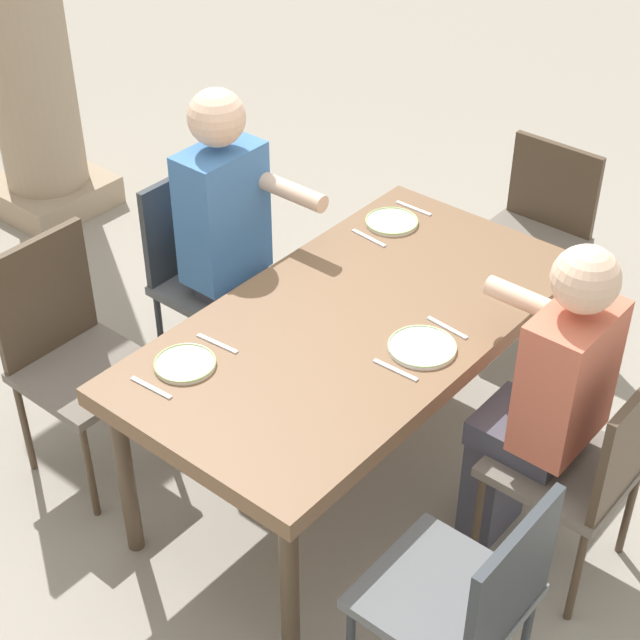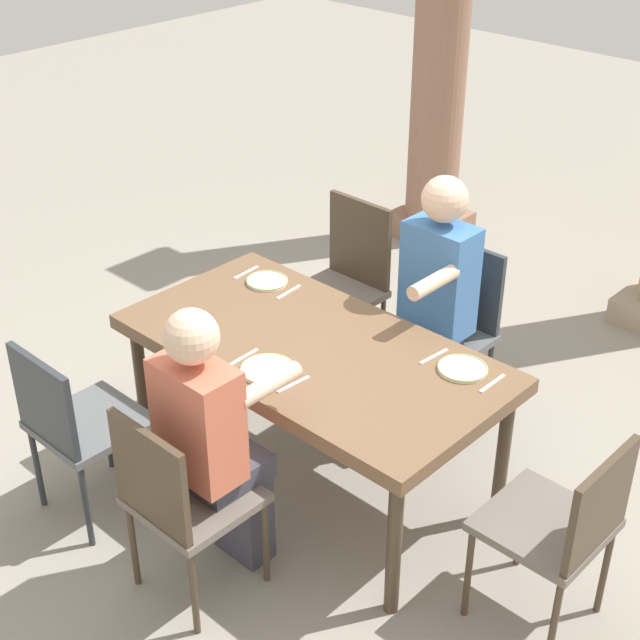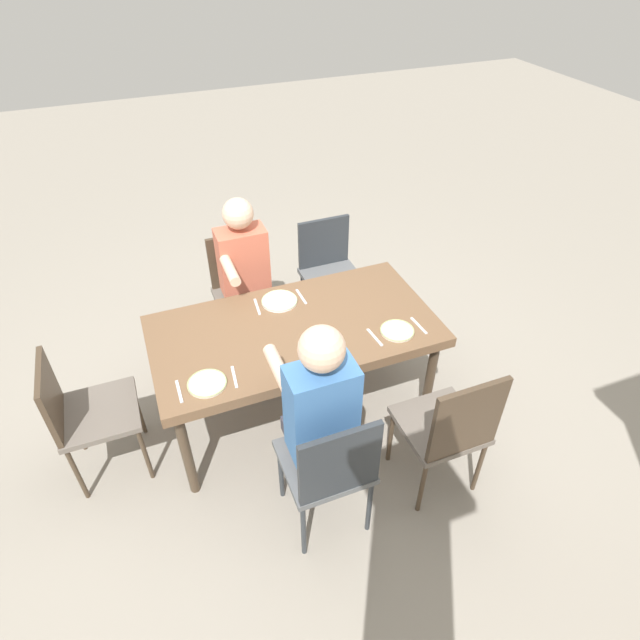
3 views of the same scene
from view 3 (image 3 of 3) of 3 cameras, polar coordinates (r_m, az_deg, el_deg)
ground_plane at (r=3.74m, az=-2.44°, el=-9.66°), size 16.00×16.00×0.00m
dining_table at (r=3.25m, az=-2.77°, el=-1.65°), size 1.74×0.91×0.75m
chair_west_north at (r=3.01m, az=13.91°, el=-11.14°), size 0.44×0.44×0.95m
chair_west_south at (r=4.18m, az=1.01°, el=5.73°), size 0.44×0.44×0.88m
chair_mid_north at (r=2.78m, az=1.09°, el=-15.54°), size 0.44×0.44×0.93m
chair_mid_south at (r=4.01m, az=-8.42°, el=3.66°), size 0.44×0.44×0.89m
chair_head_east at (r=3.32m, az=-24.37°, el=-8.92°), size 0.44×0.44×0.88m
diner_woman_green at (r=2.73m, az=-0.36°, el=-10.39°), size 0.35×0.50×1.35m
diner_man_white at (r=3.76m, az=-7.98°, el=4.32°), size 0.35×0.49×1.28m
plate_0 at (r=3.20m, az=8.37°, el=-1.15°), size 0.21×0.21×0.02m
fork_0 at (r=3.27m, az=10.67°, el=-0.61°), size 0.03×0.17×0.01m
spoon_0 at (r=3.15m, az=5.96°, el=-1.88°), size 0.03×0.17×0.01m
plate_1 at (r=3.41m, az=-4.43°, el=2.08°), size 0.23×0.23×0.02m
fork_1 at (r=3.45m, az=-2.05°, el=2.55°), size 0.02×0.17×0.01m
spoon_1 at (r=3.39m, az=-6.83°, el=1.44°), size 0.03×0.17×0.01m
plate_2 at (r=2.91m, az=-12.16°, el=-6.73°), size 0.21×0.21×0.02m
fork_2 at (r=2.93m, az=-9.28°, el=-6.10°), size 0.03×0.17×0.01m
spoon_2 at (r=2.91m, az=-15.04°, el=-7.50°), size 0.02×0.17×0.01m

